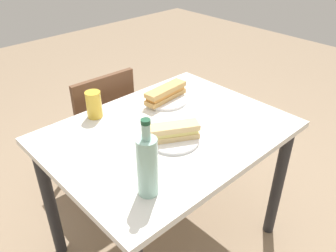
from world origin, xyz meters
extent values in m
plane|color=#8C755B|center=(0.00, 0.00, 0.00)|extent=(8.00, 8.00, 0.00)
cube|color=silver|center=(0.00, 0.00, 0.74)|extent=(1.09, 0.83, 0.03)
cylinder|color=#262628|center=(0.49, -0.35, 0.36)|extent=(0.06, 0.06, 0.72)
cylinder|color=#262628|center=(-0.49, 0.35, 0.36)|extent=(0.06, 0.06, 0.72)
cylinder|color=#262628|center=(0.49, 0.35, 0.36)|extent=(0.06, 0.06, 0.72)
cube|color=brown|center=(0.00, 0.69, 0.45)|extent=(0.42, 0.42, 0.02)
cube|color=brown|center=(-0.01, 0.51, 0.66)|extent=(0.38, 0.05, 0.40)
cylinder|color=brown|center=(0.19, 0.87, 0.22)|extent=(0.04, 0.04, 0.44)
cylinder|color=brown|center=(-0.17, 0.88, 0.22)|extent=(0.04, 0.04, 0.44)
cylinder|color=brown|center=(0.17, 0.51, 0.22)|extent=(0.04, 0.04, 0.44)
cylinder|color=brown|center=(-0.19, 0.52, 0.22)|extent=(0.04, 0.04, 0.44)
cylinder|color=white|center=(0.18, 0.21, 0.76)|extent=(0.23, 0.23, 0.01)
cube|color=tan|center=(0.18, 0.21, 0.78)|extent=(0.26, 0.09, 0.02)
cube|color=#CC8438|center=(0.18, 0.21, 0.80)|extent=(0.24, 0.08, 0.02)
cube|color=tan|center=(0.18, 0.21, 0.82)|extent=(0.26, 0.09, 0.02)
cube|color=silver|center=(0.22, 0.27, 0.77)|extent=(0.10, 0.03, 0.00)
cube|color=#59331E|center=(0.13, 0.26, 0.77)|extent=(0.08, 0.02, 0.01)
cylinder|color=white|center=(-0.04, -0.08, 0.76)|extent=(0.23, 0.23, 0.01)
cube|color=#DBB77A|center=(-0.04, -0.08, 0.78)|extent=(0.23, 0.17, 0.02)
cube|color=#DBC66B|center=(-0.04, -0.08, 0.80)|extent=(0.21, 0.15, 0.02)
cube|color=#DBB77A|center=(-0.04, -0.08, 0.82)|extent=(0.23, 0.17, 0.02)
cube|color=silver|center=(0.01, -0.06, 0.77)|extent=(0.09, 0.06, 0.00)
cube|color=#59331E|center=(-0.06, -0.01, 0.77)|extent=(0.07, 0.05, 0.01)
cylinder|color=#99C6B7|center=(-0.34, -0.26, 0.87)|extent=(0.07, 0.07, 0.23)
cylinder|color=#99C6B7|center=(-0.34, -0.26, 1.01)|extent=(0.03, 0.03, 0.06)
cylinder|color=#19472D|center=(-0.34, -0.26, 1.05)|extent=(0.03, 0.03, 0.02)
cylinder|color=gold|center=(-0.18, 0.33, 0.82)|extent=(0.08, 0.08, 0.13)
camera|label=1|loc=(-0.92, -0.98, 1.61)|focal=36.82mm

